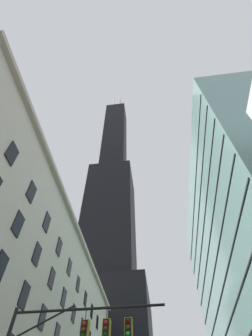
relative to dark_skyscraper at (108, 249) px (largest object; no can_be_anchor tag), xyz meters
name	(u,v)px	position (x,y,z in m)	size (l,w,h in m)	color
dark_skyscraper	(108,249)	(0.00, 0.00, 0.00)	(28.46, 28.46, 196.12)	black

